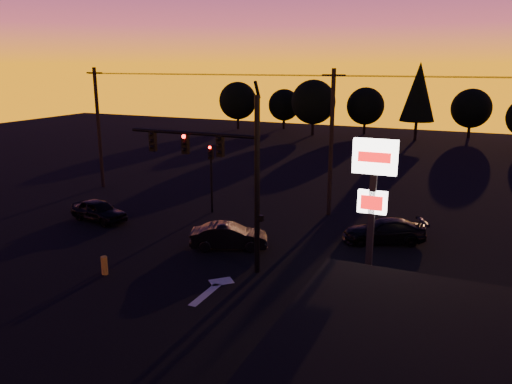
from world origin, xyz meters
TOP-DOWN VIEW (x-y plane):
  - ground at (0.00, 0.00)m, footprint 120.00×120.00m
  - lane_arrow at (0.50, 1.67)m, footprint 1.20×3.10m
  - traffic_signal_mast at (-0.10, 3.99)m, footprint 6.79×0.52m
  - secondary_signal at (-5.00, 11.49)m, footprint 0.30×0.31m
  - pylon_sign at (7.00, 1.50)m, footprint 1.50×0.28m
  - utility_pole_0 at (-16.00, 14.00)m, footprint 1.40×0.26m
  - utility_pole_1 at (2.00, 14.00)m, footprint 1.40×0.26m
  - power_wires at (2.00, 14.00)m, footprint 36.00×1.22m
  - bollard at (-4.69, 0.95)m, footprint 0.28×0.28m
  - tree_0 at (-22.00, 50.00)m, footprint 5.36×5.36m
  - tree_1 at (-16.00, 53.00)m, footprint 4.54×4.54m
  - tree_2 at (-10.00, 48.00)m, footprint 5.77×5.78m
  - tree_3 at (-4.00, 52.00)m, footprint 4.95×4.95m
  - tree_4 at (3.00, 49.00)m, footprint 4.18×4.18m
  - tree_5 at (9.00, 54.00)m, footprint 4.95×4.95m
  - car_left at (-10.36, 7.09)m, footprint 4.00×2.12m
  - car_mid at (-1.05, 6.20)m, footprint 4.17×2.83m
  - car_right at (6.07, 10.36)m, footprint 4.69×3.39m
  - suv_parked at (8.08, -1.87)m, footprint 3.59×5.91m

SIDE VIEW (x-z plane):
  - ground at x=0.00m, z-range 0.00..0.00m
  - lane_arrow at x=0.50m, z-range 0.00..0.01m
  - bollard at x=-4.69m, z-range 0.00..0.85m
  - car_right at x=6.07m, z-range 0.00..1.26m
  - car_left at x=-10.36m, z-range 0.00..1.30m
  - car_mid at x=-1.05m, z-range 0.00..1.30m
  - suv_parked at x=8.08m, z-range 0.00..1.53m
  - secondary_signal at x=-5.00m, z-range 0.69..5.04m
  - tree_1 at x=-16.00m, z-range 0.58..6.29m
  - tree_3 at x=-4.00m, z-range 0.63..6.86m
  - tree_5 at x=9.00m, z-range 0.63..6.86m
  - tree_0 at x=-22.00m, z-range 0.69..7.43m
  - tree_2 at x=-10.00m, z-range 0.74..8.00m
  - utility_pole_0 at x=-16.00m, z-range 0.09..9.09m
  - utility_pole_1 at x=2.00m, z-range 0.09..9.09m
  - pylon_sign at x=7.00m, z-range 1.51..8.31m
  - traffic_signal_mast at x=-0.10m, z-range 0.65..9.23m
  - tree_4 at x=3.00m, z-range 1.18..10.68m
  - power_wires at x=2.00m, z-range 8.53..8.60m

